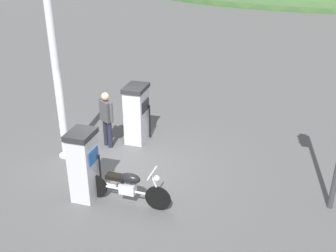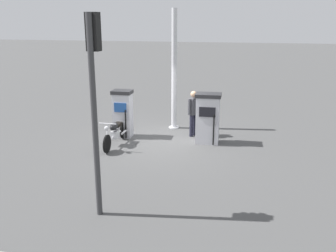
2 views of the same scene
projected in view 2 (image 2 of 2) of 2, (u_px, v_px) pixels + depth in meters
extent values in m
plane|color=#4C4C4C|center=(162.00, 142.00, 12.47)|extent=(120.00, 120.00, 0.00)
cube|color=silver|center=(123.00, 115.00, 12.89)|extent=(0.51, 0.64, 1.55)
cube|color=#1E478C|center=(120.00, 108.00, 12.55)|extent=(0.05, 0.43, 0.32)
cube|color=#262628|center=(122.00, 92.00, 12.66)|extent=(0.56, 0.70, 0.12)
cylinder|color=black|center=(126.00, 124.00, 12.65)|extent=(0.05, 0.05, 1.01)
cube|color=silver|center=(208.00, 120.00, 12.22)|extent=(0.55, 0.78, 1.57)
cube|color=black|center=(207.00, 112.00, 11.86)|extent=(0.05, 0.53, 0.32)
cube|color=#262628|center=(208.00, 95.00, 11.99)|extent=(0.61, 0.86, 0.12)
cylinder|color=black|center=(214.00, 130.00, 11.95)|extent=(0.05, 0.05, 1.02)
cylinder|color=black|center=(107.00, 144.00, 11.40)|extent=(0.58, 0.06, 0.58)
cylinder|color=black|center=(123.00, 130.00, 12.82)|extent=(0.58, 0.06, 0.58)
cube|color=silver|center=(115.00, 134.00, 12.04)|extent=(0.36, 0.20, 0.24)
cylinder|color=silver|center=(116.00, 135.00, 12.10)|extent=(1.14, 0.06, 0.05)
ellipsoid|color=black|center=(114.00, 127.00, 11.89)|extent=(0.48, 0.23, 0.24)
cube|color=black|center=(117.00, 125.00, 12.22)|extent=(0.44, 0.21, 0.10)
cylinder|color=silver|center=(107.00, 134.00, 11.36)|extent=(0.26, 0.04, 0.57)
cylinder|color=silver|center=(108.00, 124.00, 11.34)|extent=(0.04, 0.56, 0.04)
sphere|color=silver|center=(106.00, 128.00, 11.28)|extent=(0.14, 0.14, 0.14)
cylinder|color=silver|center=(125.00, 131.00, 12.60)|extent=(0.55, 0.08, 0.07)
cylinder|color=#1E1E2D|center=(191.00, 126.00, 12.99)|extent=(0.17, 0.17, 0.79)
cylinder|color=#1E1E2D|center=(195.00, 125.00, 13.14)|extent=(0.17, 0.17, 0.79)
cube|color=#3F3F44|center=(193.00, 106.00, 12.88)|extent=(0.41, 0.34, 0.59)
cylinder|color=#3F3F44|center=(189.00, 107.00, 12.69)|extent=(0.12, 0.12, 0.56)
cylinder|color=#3F3F44|center=(197.00, 104.00, 13.04)|extent=(0.12, 0.12, 0.56)
sphere|color=tan|center=(194.00, 94.00, 12.76)|extent=(0.29, 0.29, 0.22)
cylinder|color=#38383A|center=(95.00, 121.00, 7.28)|extent=(0.13, 0.13, 4.14)
cube|color=black|center=(93.00, 32.00, 6.94)|extent=(0.22, 0.25, 0.72)
sphere|color=red|center=(95.00, 20.00, 6.97)|extent=(0.16, 0.16, 0.15)
sphere|color=orange|center=(96.00, 32.00, 7.03)|extent=(0.16, 0.16, 0.15)
sphere|color=green|center=(96.00, 43.00, 7.09)|extent=(0.16, 0.16, 0.15)
cylinder|color=silver|center=(174.00, 70.00, 13.54)|extent=(0.20, 0.20, 4.41)
cylinder|color=silver|center=(174.00, 127.00, 14.15)|extent=(0.40, 0.40, 0.04)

